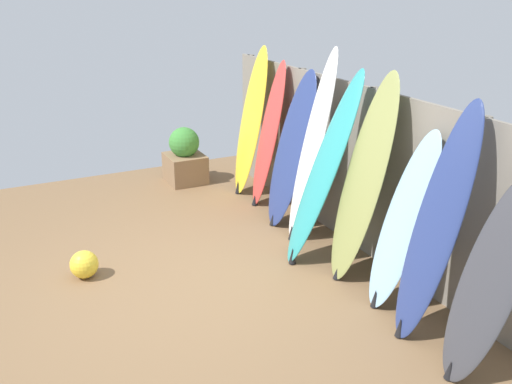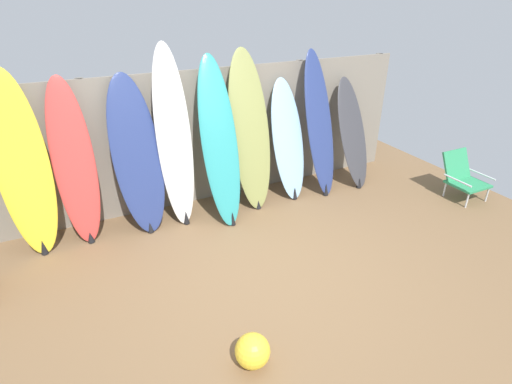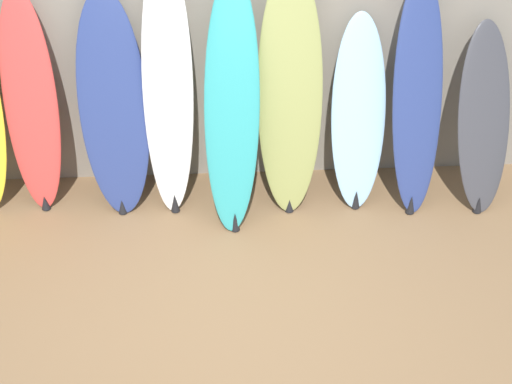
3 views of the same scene
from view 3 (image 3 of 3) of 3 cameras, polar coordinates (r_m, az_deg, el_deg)
ground at (r=5.27m, az=-1.13°, el=-10.99°), size 7.68×7.68×0.00m
fence_back at (r=6.30m, az=-1.90°, el=8.40°), size 6.08×0.11×1.80m
surfboard_red_1 at (r=6.23m, az=-17.55°, el=6.60°), size 0.47×0.50×1.89m
surfboard_navy_2 at (r=6.05m, az=-11.32°, el=6.60°), size 0.61×0.61×1.86m
surfboard_white_3 at (r=5.92m, az=-7.06°, el=8.03°), size 0.47×0.60×2.17m
surfboard_teal_4 at (r=5.79m, az=-1.94°, el=6.73°), size 0.52×0.87×2.02m
surfboard_olive_5 at (r=5.92m, az=2.74°, el=7.69°), size 0.55×0.59×2.05m
surfboard_skyblue_6 at (r=6.13m, az=8.19°, el=6.03°), size 0.47×0.59×1.63m
surfboard_navy_7 at (r=6.09m, az=12.78°, el=7.19°), size 0.48×0.69×1.98m
surfboard_charcoal_8 at (r=6.36m, az=17.76°, el=5.43°), size 0.52×0.70×1.56m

